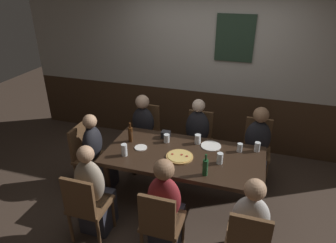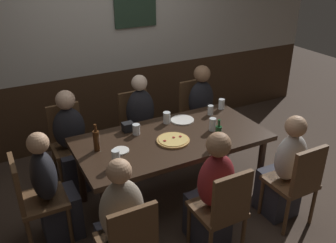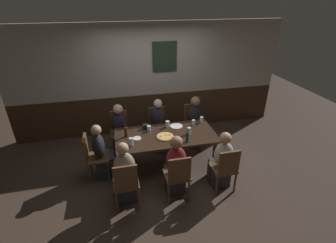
# 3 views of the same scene
# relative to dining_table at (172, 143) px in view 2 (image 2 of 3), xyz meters

# --- Properties ---
(ground_plane) EXTENTS (12.00, 12.00, 0.00)m
(ground_plane) POSITION_rel_dining_table_xyz_m (0.00, 0.00, -0.67)
(ground_plane) COLOR #423328
(wall_back) EXTENTS (6.40, 0.13, 2.60)m
(wall_back) POSITION_rel_dining_table_xyz_m (0.00, 1.65, 0.64)
(wall_back) COLOR #3D2819
(wall_back) RESTS_ON ground_plane
(dining_table) EXTENTS (1.89, 0.94, 0.74)m
(dining_table) POSITION_rel_dining_table_xyz_m (0.00, 0.00, 0.00)
(dining_table) COLOR black
(dining_table) RESTS_ON ground_plane
(chair_right_far) EXTENTS (0.40, 0.40, 0.88)m
(chair_right_far) POSITION_rel_dining_table_xyz_m (0.83, 0.89, -0.17)
(chair_right_far) COLOR brown
(chair_right_far) RESTS_ON ground_plane
(chair_head_west) EXTENTS (0.40, 0.40, 0.88)m
(chair_head_west) POSITION_rel_dining_table_xyz_m (-1.36, 0.00, -0.17)
(chair_head_west) COLOR brown
(chair_head_west) RESTS_ON ground_plane
(chair_mid_near) EXTENTS (0.40, 0.40, 0.88)m
(chair_mid_near) POSITION_rel_dining_table_xyz_m (0.00, -0.89, -0.17)
(chair_mid_near) COLOR brown
(chair_mid_near) RESTS_ON ground_plane
(chair_mid_far) EXTENTS (0.40, 0.40, 0.88)m
(chair_mid_far) POSITION_rel_dining_table_xyz_m (0.00, 0.89, -0.17)
(chair_mid_far) COLOR brown
(chair_mid_far) RESTS_ON ground_plane
(chair_left_far) EXTENTS (0.40, 0.40, 0.88)m
(chair_left_far) POSITION_rel_dining_table_xyz_m (-0.83, 0.89, -0.17)
(chair_left_far) COLOR brown
(chair_left_far) RESTS_ON ground_plane
(chair_right_near) EXTENTS (0.40, 0.40, 0.88)m
(chair_right_near) POSITION_rel_dining_table_xyz_m (0.83, -0.89, -0.17)
(chair_right_near) COLOR brown
(chair_right_near) RESTS_ON ground_plane
(chair_left_near) EXTENTS (0.40, 0.40, 0.88)m
(chair_left_near) POSITION_rel_dining_table_xyz_m (-0.83, -0.89, -0.17)
(chair_left_near) COLOR brown
(chair_left_near) RESTS_ON ground_plane
(person_right_far) EXTENTS (0.34, 0.37, 1.14)m
(person_right_far) POSITION_rel_dining_table_xyz_m (0.83, 0.72, -0.18)
(person_right_far) COLOR #2D2D38
(person_right_far) RESTS_ON ground_plane
(person_head_west) EXTENTS (0.37, 0.34, 1.09)m
(person_head_west) POSITION_rel_dining_table_xyz_m (-1.20, 0.00, -0.21)
(person_head_west) COLOR #2D2D38
(person_head_west) RESTS_ON ground_plane
(person_mid_near) EXTENTS (0.34, 0.37, 1.14)m
(person_mid_near) POSITION_rel_dining_table_xyz_m (0.00, -0.72, -0.18)
(person_mid_near) COLOR #2D2D38
(person_mid_near) RESTS_ON ground_plane
(person_mid_far) EXTENTS (0.34, 0.37, 1.15)m
(person_mid_far) POSITION_rel_dining_table_xyz_m (-0.00, 0.72, -0.18)
(person_mid_far) COLOR #2D2D38
(person_mid_far) RESTS_ON ground_plane
(person_left_far) EXTENTS (0.34, 0.37, 1.12)m
(person_left_far) POSITION_rel_dining_table_xyz_m (-0.83, 0.72, -0.19)
(person_left_far) COLOR #2D2D38
(person_left_far) RESTS_ON ground_plane
(person_right_near) EXTENTS (0.34, 0.37, 1.10)m
(person_right_near) POSITION_rel_dining_table_xyz_m (0.83, -0.72, -0.20)
(person_right_near) COLOR #2D2D38
(person_right_near) RESTS_ON ground_plane
(person_left_near) EXTENTS (0.34, 0.37, 1.14)m
(person_left_near) POSITION_rel_dining_table_xyz_m (-0.83, -0.72, -0.19)
(person_left_near) COLOR #2D2D38
(person_left_near) RESTS_ON ground_plane
(pizza) EXTENTS (0.32, 0.32, 0.03)m
(pizza) POSITION_rel_dining_table_xyz_m (-0.03, -0.08, 0.09)
(pizza) COLOR tan
(pizza) RESTS_ON dining_table
(tumbler_short) EXTENTS (0.06, 0.06, 0.11)m
(tumbler_short) POSITION_rel_dining_table_xyz_m (0.63, 0.26, 0.12)
(tumbler_short) COLOR silver
(tumbler_short) RESTS_ON dining_table
(pint_glass_amber) EXTENTS (0.07, 0.07, 0.12)m
(pint_glass_amber) POSITION_rel_dining_table_xyz_m (0.83, 0.34, 0.13)
(pint_glass_amber) COLOR silver
(pint_glass_amber) RESTS_ON dining_table
(beer_glass_tall) EXTENTS (0.07, 0.07, 0.11)m
(beer_glass_tall) POSITION_rel_dining_table_xyz_m (-0.29, 0.22, 0.12)
(beer_glass_tall) COLOR silver
(beer_glass_tall) RESTS_ON dining_table
(pint_glass_pale) EXTENTS (0.07, 0.07, 0.13)m
(pint_glass_pale) POSITION_rel_dining_table_xyz_m (0.44, -0.06, 0.13)
(pint_glass_pale) COLOR silver
(pint_glass_pale) RESTS_ON dining_table
(pint_glass_stout) EXTENTS (0.07, 0.07, 0.15)m
(pint_glass_stout) POSITION_rel_dining_table_xyz_m (-0.67, -0.23, 0.14)
(pint_glass_stout) COLOR silver
(pint_glass_stout) RESTS_ON dining_table
(beer_glass_half) EXTENTS (0.08, 0.08, 0.12)m
(beer_glass_half) POSITION_rel_dining_table_xyz_m (0.10, 0.30, 0.13)
(beer_glass_half) COLOR silver
(beer_glass_half) RESTS_ON dining_table
(beer_bottle_green) EXTENTS (0.06, 0.06, 0.26)m
(beer_bottle_green) POSITION_rel_dining_table_xyz_m (0.32, -0.33, 0.18)
(beer_bottle_green) COLOR #194723
(beer_bottle_green) RESTS_ON dining_table
(beer_bottle_brown) EXTENTS (0.06, 0.06, 0.26)m
(beer_bottle_brown) POSITION_rel_dining_table_xyz_m (-0.73, 0.10, 0.18)
(beer_bottle_brown) COLOR #42230F
(beer_bottle_brown) RESTS_ON dining_table
(plate_white_large) EXTENTS (0.25, 0.25, 0.01)m
(plate_white_large) POSITION_rel_dining_table_xyz_m (0.28, 0.28, 0.08)
(plate_white_large) COLOR white
(plate_white_large) RESTS_ON dining_table
(plate_white_small) EXTENTS (0.16, 0.16, 0.01)m
(plate_white_small) POSITION_rel_dining_table_xyz_m (-0.55, -0.02, 0.08)
(plate_white_small) COLOR white
(plate_white_small) RESTS_ON dining_table
(condiment_caddy) EXTENTS (0.11, 0.09, 0.09)m
(condiment_caddy) POSITION_rel_dining_table_xyz_m (-0.33, 0.33, 0.12)
(condiment_caddy) COLOR black
(condiment_caddy) RESTS_ON dining_table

